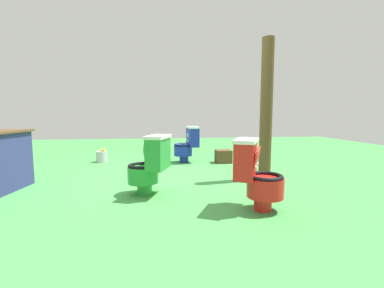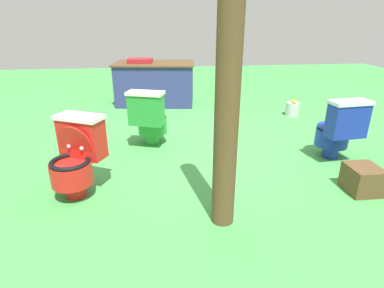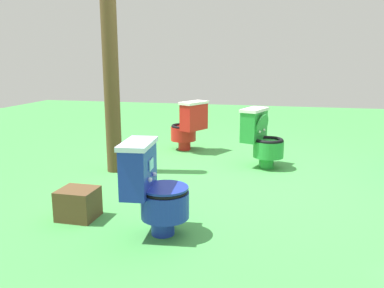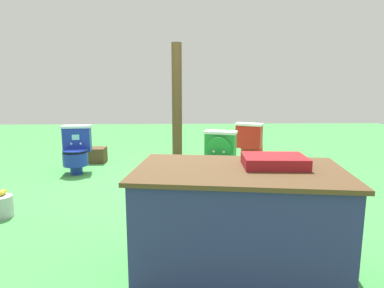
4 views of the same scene
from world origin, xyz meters
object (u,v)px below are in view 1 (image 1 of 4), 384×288
Objects in this scene: wooden_post at (266,110)px; lemon_bucket at (102,156)px; toilet_blue at (187,144)px; toilet_red at (256,174)px; toilet_green at (150,164)px; small_crate at (223,156)px.

wooden_post reaches higher than lemon_bucket.
wooden_post is at bearing -152.21° from toilet_blue.
toilet_red is 2.63× the size of lemon_bucket.
wooden_post is at bearing -52.31° from toilet_green.
lemon_bucket is (2.36, 1.05, -0.26)m from toilet_green.
toilet_blue is 1.78m from lemon_bucket.
toilet_blue is 0.77m from small_crate.
toilet_red is 0.35× the size of wooden_post.
wooden_post reaches higher than toilet_blue.
toilet_red is 3.71m from lemon_bucket.
small_crate is at bearing -98.92° from lemon_bucket.
wooden_post is (1.23, -0.61, 0.66)m from toilet_red.
toilet_green is at bearing -94.70° from toilet_red.
wooden_post is (0.58, -1.70, 0.66)m from toilet_green.
wooden_post is 7.52× the size of lemon_bucket.
toilet_green reaches higher than lemon_bucket.
toilet_red is (-2.77, -0.40, 0.00)m from toilet_blue.
toilet_red is at bearing -177.21° from toilet_blue.
toilet_red reaches higher than lemon_bucket.
small_crate is at bearing -106.37° from toilet_blue.
toilet_blue is 0.35× the size of wooden_post.
small_crate is (-0.14, -0.72, -0.24)m from toilet_blue.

